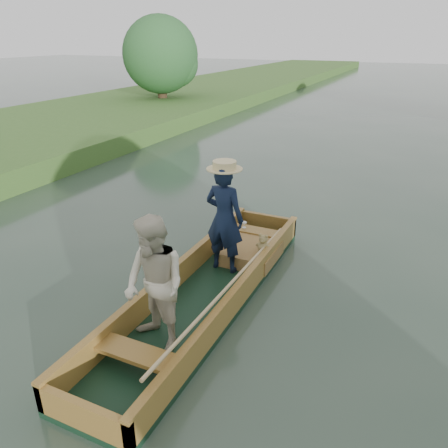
% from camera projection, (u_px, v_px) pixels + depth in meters
% --- Properties ---
extents(ground, '(120.00, 120.00, 0.00)m').
position_uv_depth(ground, '(206.00, 301.00, 6.14)').
color(ground, '#283D30').
rests_on(ground, ground).
extents(trees_far, '(23.07, 4.33, 4.33)m').
position_uv_depth(trees_far, '(399.00, 65.00, 16.20)').
color(trees_far, '#47331E').
rests_on(trees_far, ground).
extents(punt, '(1.13, 5.00, 1.79)m').
position_uv_depth(punt, '(200.00, 269.00, 5.81)').
color(punt, black).
rests_on(punt, ground).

